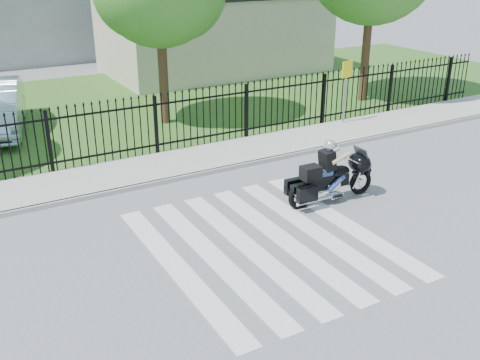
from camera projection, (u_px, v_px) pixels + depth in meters
ground at (266, 243)px, 11.65m from camera, size 120.00×120.00×0.00m
crosswalk at (266, 243)px, 11.65m from camera, size 5.00×5.50×0.01m
sidewalk at (171, 165)px, 15.64m from camera, size 40.00×2.00×0.12m
curb at (186, 177)px, 14.84m from camera, size 40.00×0.12×0.12m
grass_strip at (99, 108)px, 21.28m from camera, size 40.00×12.00×0.02m
iron_fence at (156, 127)px, 16.12m from camera, size 26.00×0.04×1.80m
building_low at (214, 34)px, 26.99m from camera, size 10.00×6.00×3.50m
motorcycle_rider at (330, 176)px, 13.33m from camera, size 2.42×0.75×1.60m
traffic_sign at (346, 79)px, 18.62m from camera, size 0.45×0.10×2.09m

